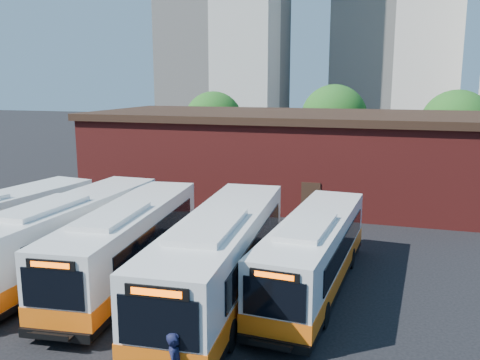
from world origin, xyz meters
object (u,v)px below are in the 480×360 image
(bus_east, at_px, (314,256))
(bus_midwest, at_px, (128,246))
(bus_mideast, at_px, (221,261))
(bus_west, at_px, (67,238))

(bus_east, bearing_deg, bus_midwest, -167.16)
(bus_midwest, xyz_separation_m, bus_mideast, (4.65, -0.95, 0.12))
(bus_west, height_order, bus_midwest, bus_west)
(bus_midwest, bearing_deg, bus_mideast, -17.52)
(bus_midwest, relative_size, bus_mideast, 0.93)
(bus_mideast, xyz_separation_m, bus_east, (3.35, 2.22, -0.20))
(bus_mideast, distance_m, bus_east, 4.02)
(bus_west, bearing_deg, bus_midwest, -0.20)
(bus_west, relative_size, bus_east, 1.08)
(bus_midwest, distance_m, bus_mideast, 4.74)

